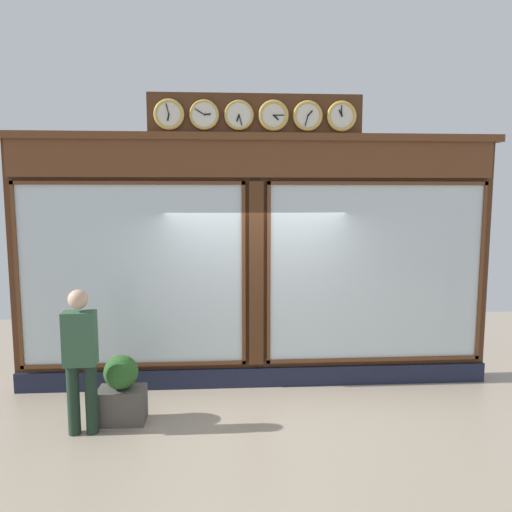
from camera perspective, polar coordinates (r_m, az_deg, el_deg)
The scene contains 5 objects.
ground_plane at distance 4.86m, azimuth 2.41°, elevation -27.18°, with size 14.00×14.00×0.00m, color gray.
shop_facade at distance 7.00m, azimuth -0.06°, elevation -0.48°, with size 6.87×0.42×4.10m.
pedestrian at distance 6.03m, azimuth -19.67°, elevation -10.80°, with size 0.37×0.24×1.69m.
planter_box at distance 6.42m, azimuth -15.25°, elevation -16.35°, with size 0.56×0.36×0.42m, color #4C4742.
planter_shrub at distance 6.27m, azimuth -15.38°, elevation -12.85°, with size 0.41×0.41×0.41m, color #285623.
Camera 1 is at (0.44, 6.80, 2.73)m, focal length 34.52 mm.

